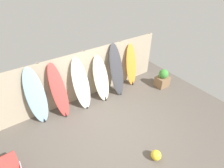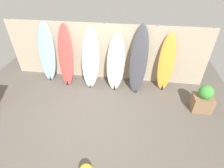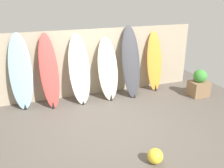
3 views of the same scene
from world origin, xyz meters
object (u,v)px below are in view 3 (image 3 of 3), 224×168
(surfboard_skyblue_0, at_px, (21,73))
(surfboard_cream_3, at_px, (108,69))
(surfboard_red_1, at_px, (49,72))
(surfboard_charcoal_4, at_px, (131,62))
(planter_box, at_px, (199,84))
(beach_ball, at_px, (155,156))
(surfboard_white_2, at_px, (79,69))
(surfboard_orange_5, at_px, (154,62))

(surfboard_skyblue_0, bearing_deg, surfboard_cream_3, -3.39)
(surfboard_red_1, bearing_deg, surfboard_charcoal_4, -0.48)
(planter_box, bearing_deg, surfboard_skyblue_0, 168.72)
(surfboard_cream_3, height_order, surfboard_charcoal_4, surfboard_charcoal_4)
(surfboard_charcoal_4, bearing_deg, beach_ball, -106.13)
(surfboard_white_2, bearing_deg, surfboard_orange_5, 2.39)
(surfboard_skyblue_0, height_order, beach_ball, surfboard_skyblue_0)
(surfboard_cream_3, bearing_deg, surfboard_skyblue_0, 176.61)
(surfboard_skyblue_0, height_order, surfboard_white_2, surfboard_skyblue_0)
(surfboard_red_1, relative_size, planter_box, 2.41)
(surfboard_skyblue_0, distance_m, beach_ball, 3.70)
(surfboard_cream_3, height_order, surfboard_orange_5, surfboard_orange_5)
(surfboard_red_1, relative_size, surfboard_cream_3, 1.12)
(surfboard_skyblue_0, xyz_separation_m, surfboard_red_1, (0.65, -0.12, -0.02))
(surfboard_charcoal_4, distance_m, surfboard_orange_5, 0.81)
(planter_box, bearing_deg, surfboard_white_2, 165.82)
(surfboard_red_1, distance_m, surfboard_cream_3, 1.51)
(surfboard_orange_5, bearing_deg, planter_box, -43.73)
(surfboard_skyblue_0, bearing_deg, planter_box, -11.28)
(surfboard_charcoal_4, distance_m, beach_ball, 3.11)
(surfboard_white_2, bearing_deg, surfboard_charcoal_4, -1.19)
(surfboard_white_2, bearing_deg, beach_ball, -78.93)
(surfboard_skyblue_0, xyz_separation_m, surfboard_white_2, (1.39, -0.11, -0.04))
(surfboard_skyblue_0, relative_size, surfboard_cream_3, 1.13)
(surfboard_cream_3, xyz_separation_m, planter_box, (2.36, -0.77, -0.46))
(surfboard_charcoal_4, height_order, surfboard_orange_5, surfboard_charcoal_4)
(surfboard_charcoal_4, relative_size, beach_ball, 7.07)
(surfboard_red_1, xyz_separation_m, surfboard_charcoal_4, (2.16, -0.02, 0.05))
(surfboard_cream_3, height_order, planter_box, surfboard_cream_3)
(surfboard_cream_3, bearing_deg, surfboard_charcoal_4, -1.26)
(surfboard_white_2, xyz_separation_m, surfboard_orange_5, (2.20, 0.09, -0.04))
(surfboard_white_2, distance_m, surfboard_charcoal_4, 1.41)
(surfboard_cream_3, relative_size, beach_ball, 6.08)
(surfboard_charcoal_4, bearing_deg, surfboard_white_2, 178.81)
(surfboard_orange_5, xyz_separation_m, planter_box, (0.92, -0.88, -0.48))
(surfboard_red_1, relative_size, beach_ball, 6.79)
(surfboard_white_2, height_order, surfboard_orange_5, surfboard_white_2)
(surfboard_white_2, relative_size, surfboard_charcoal_4, 0.93)
(surfboard_skyblue_0, bearing_deg, beach_ball, -57.05)
(surfboard_orange_5, bearing_deg, surfboard_red_1, -178.00)
(surfboard_white_2, height_order, beach_ball, surfboard_white_2)
(surfboard_orange_5, relative_size, planter_box, 2.24)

